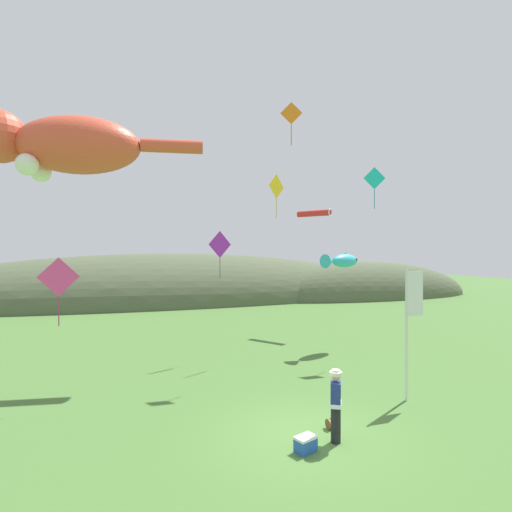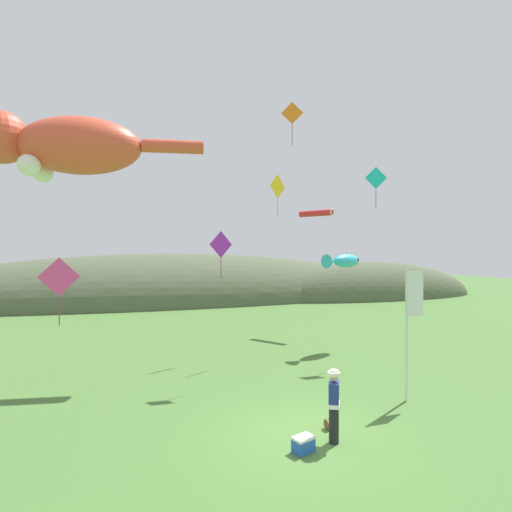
% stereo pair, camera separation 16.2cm
% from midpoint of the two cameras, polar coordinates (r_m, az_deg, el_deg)
% --- Properties ---
extents(ground_plane, '(120.00, 120.00, 0.00)m').
position_cam_midpoint_polar(ground_plane, '(11.13, 6.94, -23.99)').
color(ground_plane, '#477033').
extents(distant_hill_ridge, '(56.91, 13.87, 8.99)m').
position_cam_midpoint_polar(distant_hill_ridge, '(39.07, -6.38, -6.25)').
color(distant_hill_ridge, '#4C563D').
rests_on(distant_hill_ridge, ground).
extents(festival_attendant, '(0.44, 0.49, 1.77)m').
position_cam_midpoint_polar(festival_attendant, '(10.47, 10.86, -19.98)').
color(festival_attendant, black).
rests_on(festival_attendant, ground).
extents(kite_spool, '(0.14, 0.27, 0.27)m').
position_cam_midpoint_polar(kite_spool, '(11.45, 10.07, -22.55)').
color(kite_spool, olive).
rests_on(kite_spool, ground).
extents(picnic_cooler, '(0.57, 0.47, 0.36)m').
position_cam_midpoint_polar(picnic_cooler, '(10.26, 6.61, -25.11)').
color(picnic_cooler, blue).
rests_on(picnic_cooler, ground).
extents(festival_banner_pole, '(0.66, 0.08, 4.08)m').
position_cam_midpoint_polar(festival_banner_pole, '(13.45, 20.89, -7.83)').
color(festival_banner_pole, silver).
rests_on(festival_banner_pole, ground).
extents(kite_giant_cat, '(8.65, 3.25, 2.65)m').
position_cam_midpoint_polar(kite_giant_cat, '(17.87, -26.20, 14.04)').
color(kite_giant_cat, '#E04C33').
extents(kite_fish_windsock, '(2.52, 1.56, 0.75)m').
position_cam_midpoint_polar(kite_fish_windsock, '(19.69, 11.88, -0.66)').
color(kite_fish_windsock, '#33B2CC').
extents(kite_tube_streamer, '(1.56, 1.99, 0.44)m').
position_cam_midpoint_polar(kite_tube_streamer, '(23.93, 8.16, 6.06)').
color(kite_tube_streamer, red).
extents(kite_diamond_pink, '(1.18, 0.20, 2.09)m').
position_cam_midpoint_polar(kite_diamond_pink, '(13.55, -26.68, -2.77)').
color(kite_diamond_pink, '#E53F8C').
extents(kite_diamond_violet, '(1.12, 0.43, 2.09)m').
position_cam_midpoint_polar(kite_diamond_violet, '(17.73, -5.44, 1.60)').
color(kite_diamond_violet, purple).
extents(kite_diamond_gold, '(0.98, 0.61, 2.04)m').
position_cam_midpoint_polar(kite_diamond_gold, '(18.73, 2.68, 9.84)').
color(kite_diamond_gold, yellow).
extents(kite_diamond_teal, '(0.97, 0.33, 1.91)m').
position_cam_midpoint_polar(kite_diamond_teal, '(19.34, 16.33, 10.56)').
color(kite_diamond_teal, '#19BFBF').
extents(kite_diamond_orange, '(0.86, 0.39, 1.83)m').
position_cam_midpoint_polar(kite_diamond_orange, '(17.95, 4.79, 19.59)').
color(kite_diamond_orange, orange).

